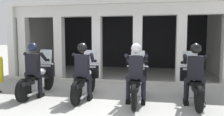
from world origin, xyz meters
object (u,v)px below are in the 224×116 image
(police_officer_center_right, at_px, (136,68))
(police_officer_far_right, at_px, (195,69))
(bollard_kerbside, at_px, (1,69))
(motorcycle_far_left, at_px, (39,78))
(police_officer_center_left, at_px, (83,66))
(motorcycle_center_right, at_px, (137,82))
(motorcycle_center_left, at_px, (86,80))
(motorcycle_far_right, at_px, (192,83))
(police_officer_far_left, at_px, (34,65))

(police_officer_center_right, height_order, police_officer_far_right, same)
(police_officer_far_right, height_order, bollard_kerbside, police_officer_far_right)
(motorcycle_far_left, bearing_deg, police_officer_center_left, -19.63)
(motorcycle_center_right, bearing_deg, police_officer_center_left, -178.79)
(motorcycle_far_left, relative_size, motorcycle_center_right, 1.00)
(motorcycle_center_left, bearing_deg, motorcycle_far_left, 176.10)
(police_officer_center_left, distance_m, motorcycle_center_right, 1.56)
(police_officer_center_right, bearing_deg, motorcycle_far_right, 9.98)
(police_officer_center_right, distance_m, motorcycle_far_right, 1.60)
(police_officer_far_left, relative_size, motorcycle_center_right, 0.78)
(police_officer_far_right, bearing_deg, motorcycle_center_right, 176.21)
(motorcycle_center_left, xyz_separation_m, bollard_kerbside, (-3.90, 1.45, -0.00))
(motorcycle_far_left, bearing_deg, motorcycle_center_right, -10.69)
(motorcycle_center_left, xyz_separation_m, police_officer_far_right, (2.96, -0.24, 0.44))
(motorcycle_far_left, height_order, motorcycle_center_left, same)
(police_officer_far_left, distance_m, police_officer_center_right, 2.97)
(motorcycle_center_left, height_order, motorcycle_center_right, same)
(police_officer_center_left, height_order, motorcycle_center_right, police_officer_center_left)
(motorcycle_far_left, relative_size, police_officer_far_right, 1.29)
(motorcycle_center_left, height_order, police_officer_center_left, police_officer_center_left)
(motorcycle_far_left, bearing_deg, bollard_kerbside, 140.26)
(motorcycle_far_left, xyz_separation_m, police_officer_center_left, (1.48, -0.28, 0.44))
(police_officer_far_right, bearing_deg, motorcycle_center_left, 177.11)
(motorcycle_far_right, height_order, bollard_kerbside, motorcycle_far_right)
(motorcycle_center_left, bearing_deg, motorcycle_far_right, -3.13)
(motorcycle_far_left, xyz_separation_m, police_officer_center_right, (2.96, -0.38, 0.44))
(motorcycle_center_right, bearing_deg, bollard_kerbside, 158.06)
(motorcycle_far_left, height_order, police_officer_far_left, police_officer_far_left)
(police_officer_far_left, xyz_separation_m, motorcycle_center_left, (1.48, 0.28, -0.44))
(motorcycle_center_right, xyz_separation_m, motorcycle_far_right, (1.48, 0.14, 0.00))
(bollard_kerbside, bearing_deg, motorcycle_center_right, -16.05)
(police_officer_far_right, bearing_deg, police_officer_center_right, -172.86)
(motorcycle_far_right, bearing_deg, motorcycle_center_left, -177.42)
(police_officer_far_left, bearing_deg, motorcycle_center_right, -5.22)
(police_officer_center_right, relative_size, bollard_kerbside, 1.58)
(police_officer_far_left, distance_m, police_officer_center_left, 1.48)
(police_officer_far_left, height_order, motorcycle_center_right, police_officer_far_left)
(motorcycle_center_left, bearing_deg, police_officer_center_left, -94.16)
(police_officer_far_right, bearing_deg, bollard_kerbside, 167.95)
(police_officer_far_left, height_order, motorcycle_far_right, police_officer_far_left)
(motorcycle_far_right, height_order, police_officer_far_right, police_officer_far_right)
(motorcycle_far_right, bearing_deg, police_officer_center_left, -171.97)
(police_officer_center_right, relative_size, motorcycle_far_right, 0.78)
(motorcycle_far_left, bearing_deg, motorcycle_center_left, -8.79)
(bollard_kerbside, bearing_deg, motorcycle_center_left, -20.39)
(police_officer_center_right, distance_m, police_officer_far_right, 1.49)
(police_officer_center_left, height_order, police_officer_center_right, same)
(motorcycle_center_right, height_order, bollard_kerbside, motorcycle_center_right)
(motorcycle_far_left, xyz_separation_m, motorcycle_center_left, (1.48, -0.00, 0.00))
(motorcycle_center_right, height_order, police_officer_far_right, police_officer_far_right)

